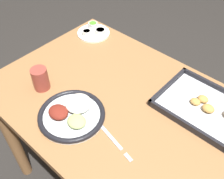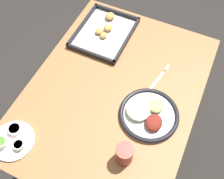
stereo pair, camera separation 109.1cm
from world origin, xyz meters
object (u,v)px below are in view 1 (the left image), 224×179
Objects in this scene: dinner_plate at (72,114)px; drinking_cup at (40,79)px; saucer_plate at (94,31)px; baking_tray at (203,106)px; fork at (112,138)px.

dinner_plate is 0.21m from drinking_cup.
saucer_plate is at bearing 126.41° from dinner_plate.
baking_tray is 0.65m from drinking_cup.
drinking_cup reaches higher than fork.
dinner_plate is 0.55m from saucer_plate.
baking_tray is 3.32× the size of drinking_cup.
fork is 2.00× the size of drinking_cup.
saucer_plate is 1.73× the size of drinking_cup.
drinking_cup is at bearing -167.71° from fork.
drinking_cup reaches higher than baking_tray.
dinner_plate is at bearing -5.30° from drinking_cup.
fork is (0.18, 0.02, -0.01)m from dinner_plate.
saucer_plate is at bearing 173.31° from baking_tray.
saucer_plate is at bearing 151.86° from fork.
dinner_plate is 0.50m from baking_tray.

